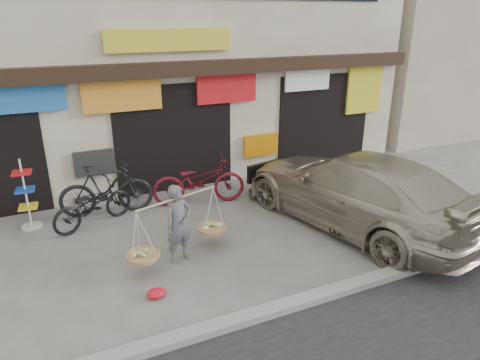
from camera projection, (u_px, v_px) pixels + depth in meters
name	position (u px, v px, depth m)	size (l,w,h in m)	color
ground	(231.00, 250.00, 8.24)	(70.00, 70.00, 0.00)	gray
kerb	(283.00, 307.00, 6.52)	(70.00, 0.25, 0.12)	gray
shophouse_block	(142.00, 44.00, 12.45)	(14.00, 6.32, 7.00)	beige
neighbor_east	(454.00, 42.00, 18.30)	(12.00, 7.00, 6.40)	#B8AC98
street_vendor	(179.00, 227.00, 7.66)	(2.00, 1.01, 1.47)	slate
bike_0	(93.00, 204.00, 9.06)	(0.64, 1.82, 0.96)	black
bike_1	(106.00, 189.00, 9.51)	(0.58, 2.04, 1.23)	black
bike_2	(199.00, 181.00, 10.11)	(0.76, 2.18, 1.14)	maroon
suv	(355.00, 190.00, 9.03)	(3.35, 5.76, 1.57)	#A89E87
display_rack	(27.00, 201.00, 8.91)	(0.42, 0.42, 1.52)	silver
red_bag	(156.00, 293.00, 6.82)	(0.31, 0.25, 0.14)	red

